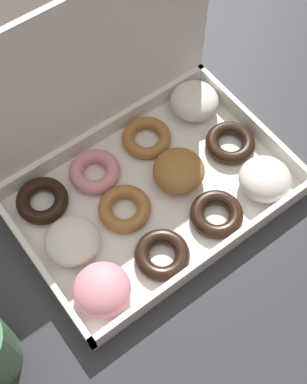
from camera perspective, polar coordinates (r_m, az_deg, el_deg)
The scene contains 3 objects.
ground_plane at distance 1.47m, azimuth -1.25°, elevation -15.85°, with size 8.00×8.00×0.00m, color #564C44.
dining_table at distance 0.85m, azimuth -2.08°, elevation -6.25°, with size 1.17×0.81×0.75m.
donut_box at distance 0.74m, azimuth -0.96°, elevation 2.68°, with size 0.38×0.27×0.28m.
Camera 1 is at (-0.17, -0.28, 1.43)m, focal length 50.00 mm.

